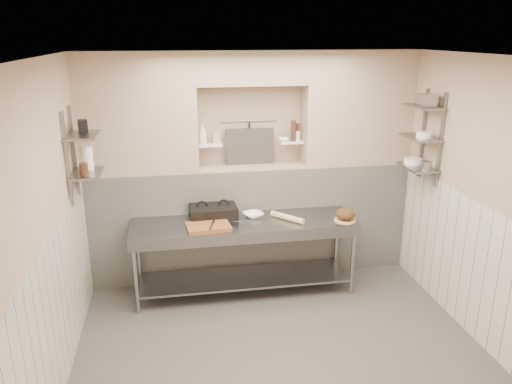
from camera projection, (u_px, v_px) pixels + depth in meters
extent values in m
cube|color=#4C4843|center=(280.00, 352.00, 4.96)|extent=(4.00, 3.90, 0.10)
cube|color=silver|center=(285.00, 50.00, 4.08)|extent=(4.00, 3.90, 0.10)
cube|color=tan|center=(45.00, 231.00, 4.19)|extent=(0.10, 3.90, 2.80)
cube|color=tan|center=(488.00, 203.00, 4.86)|extent=(0.10, 3.90, 2.80)
cube|color=tan|center=(248.00, 162.00, 6.40)|extent=(4.00, 0.10, 2.80)
cube|color=tan|center=(366.00, 346.00, 2.64)|extent=(4.00, 0.10, 2.80)
cube|color=silver|center=(251.00, 220.00, 6.38)|extent=(4.00, 0.40, 1.40)
cube|color=tan|center=(251.00, 166.00, 6.16)|extent=(1.30, 0.40, 0.02)
cube|color=tan|center=(138.00, 113.00, 5.74)|extent=(1.35, 0.40, 1.40)
cube|color=tan|center=(357.00, 108.00, 6.17)|extent=(1.35, 0.40, 1.40)
cube|color=tan|center=(251.00, 68.00, 5.80)|extent=(1.30, 0.40, 0.40)
cube|color=silver|center=(62.00, 304.00, 4.41)|extent=(0.02, 3.90, 1.40)
cube|color=silver|center=(473.00, 269.00, 5.06)|extent=(0.02, 3.90, 1.40)
cube|color=white|center=(210.00, 145.00, 5.99)|extent=(0.28, 0.16, 0.02)
cube|color=white|center=(291.00, 142.00, 6.15)|extent=(0.28, 0.16, 0.02)
cylinder|color=gray|center=(249.00, 121.00, 6.16)|extent=(0.70, 0.02, 0.02)
cylinder|color=black|center=(249.00, 135.00, 6.19)|extent=(0.02, 0.02, 0.30)
cube|color=#383330|center=(250.00, 146.00, 6.18)|extent=(0.60, 0.08, 0.45)
cube|color=slate|center=(74.00, 151.00, 5.25)|extent=(0.03, 0.03, 0.95)
cube|color=slate|center=(67.00, 160.00, 4.88)|extent=(0.03, 0.03, 0.95)
cube|color=slate|center=(87.00, 173.00, 5.15)|extent=(0.30, 0.50, 0.02)
cube|color=slate|center=(83.00, 135.00, 5.02)|extent=(0.30, 0.50, 0.03)
cube|color=slate|center=(423.00, 134.00, 5.88)|extent=(0.03, 0.03, 1.05)
cube|color=slate|center=(441.00, 141.00, 5.50)|extent=(0.03, 0.03, 1.05)
cube|color=slate|center=(418.00, 167.00, 5.78)|extent=(0.30, 0.50, 0.02)
cube|color=slate|center=(421.00, 137.00, 5.67)|extent=(0.30, 0.50, 0.02)
cube|color=slate|center=(424.00, 107.00, 5.56)|extent=(0.30, 0.50, 0.03)
cube|color=gray|center=(244.00, 223.00, 5.78)|extent=(2.60, 0.70, 0.04)
cube|color=gray|center=(244.00, 278.00, 5.99)|extent=(2.45, 0.60, 0.03)
cube|color=gray|center=(249.00, 239.00, 5.49)|extent=(2.60, 0.02, 0.12)
cylinder|color=gray|center=(136.00, 278.00, 5.44)|extent=(0.04, 0.04, 0.86)
cylinder|color=gray|center=(139.00, 256.00, 5.98)|extent=(0.04, 0.04, 0.86)
cylinder|color=gray|center=(352.00, 261.00, 5.84)|extent=(0.04, 0.04, 0.86)
cylinder|color=gray|center=(337.00, 242.00, 6.39)|extent=(0.04, 0.04, 0.86)
cube|color=black|center=(213.00, 213.00, 5.89)|extent=(0.56, 0.42, 0.10)
cube|color=black|center=(213.00, 208.00, 5.87)|extent=(0.56, 0.42, 0.05)
cube|color=brown|center=(208.00, 227.00, 5.57)|extent=(0.51, 0.38, 0.04)
cube|color=gray|center=(244.00, 221.00, 5.66)|extent=(0.24, 0.05, 0.01)
cylinder|color=gray|center=(212.00, 225.00, 5.52)|extent=(0.09, 0.26, 0.02)
imported|color=white|center=(253.00, 215.00, 5.90)|extent=(0.29, 0.29, 0.06)
cylinder|color=#D1B77D|center=(287.00, 217.00, 5.81)|extent=(0.35, 0.38, 0.07)
cylinder|color=#D1B77D|center=(345.00, 220.00, 5.80)|extent=(0.25, 0.25, 0.01)
ellipsoid|color=#4C2D19|center=(345.00, 214.00, 5.78)|extent=(0.22, 0.22, 0.13)
imported|color=white|center=(203.00, 134.00, 5.94)|extent=(0.10, 0.10, 0.24)
cube|color=tan|center=(216.00, 138.00, 6.01)|extent=(0.09, 0.09, 0.13)
imported|color=white|center=(284.00, 140.00, 6.11)|extent=(0.17, 0.17, 0.04)
cylinder|color=#3C1F16|center=(297.00, 132.00, 6.15)|extent=(0.06, 0.06, 0.21)
cylinder|color=#3C1F16|center=(293.00, 131.00, 6.10)|extent=(0.06, 0.06, 0.26)
cylinder|color=white|center=(297.00, 136.00, 6.16)|extent=(0.07, 0.07, 0.12)
cylinder|color=white|center=(87.00, 158.00, 5.22)|extent=(0.12, 0.12, 0.25)
cylinder|color=#3C1F16|center=(84.00, 170.00, 5.00)|extent=(0.09, 0.09, 0.13)
cube|color=black|center=(83.00, 126.00, 5.07)|extent=(0.11, 0.11, 0.13)
cylinder|color=white|center=(413.00, 161.00, 5.87)|extent=(0.21, 0.21, 0.06)
cylinder|color=gray|center=(426.00, 166.00, 5.58)|extent=(0.11, 0.11, 0.11)
cylinder|color=white|center=(424.00, 135.00, 5.59)|extent=(0.17, 0.17, 0.06)
cube|color=gray|center=(426.00, 100.00, 5.50)|extent=(0.18, 0.21, 0.13)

